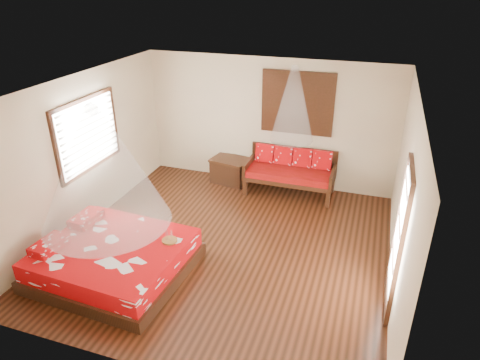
% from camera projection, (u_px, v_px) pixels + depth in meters
% --- Properties ---
extents(room, '(5.54, 5.54, 2.84)m').
position_uv_depth(room, '(225.00, 174.00, 6.93)').
color(room, black).
rests_on(room, ground).
extents(bed, '(2.33, 2.13, 0.65)m').
position_uv_depth(bed, '(114.00, 259.00, 6.78)').
color(bed, black).
rests_on(bed, floor).
extents(daybed, '(1.89, 0.84, 0.97)m').
position_uv_depth(daybed, '(291.00, 170.00, 9.17)').
color(daybed, black).
rests_on(daybed, floor).
extents(storage_chest, '(0.92, 0.74, 0.57)m').
position_uv_depth(storage_chest, '(231.00, 170.00, 9.73)').
color(storage_chest, black).
rests_on(storage_chest, floor).
extents(shutter_panel, '(1.52, 0.06, 1.32)m').
position_uv_depth(shutter_panel, '(297.00, 103.00, 8.85)').
color(shutter_panel, black).
rests_on(shutter_panel, wall_back).
extents(window_left, '(0.10, 1.74, 1.34)m').
position_uv_depth(window_left, '(88.00, 134.00, 7.74)').
color(window_left, black).
rests_on(window_left, wall_left).
extents(glazed_door, '(0.08, 1.02, 2.16)m').
position_uv_depth(glazed_door, '(398.00, 240.00, 5.79)').
color(glazed_door, black).
rests_on(glazed_door, floor).
extents(wine_tray, '(0.25, 0.25, 0.20)m').
position_uv_depth(wine_tray, '(169.00, 238.00, 6.76)').
color(wine_tray, brown).
rests_on(wine_tray, bed).
extents(mosquito_net_main, '(1.89, 1.89, 1.80)m').
position_uv_depth(mosquito_net_main, '(100.00, 167.00, 6.07)').
color(mosquito_net_main, white).
rests_on(mosquito_net_main, ceiling).
extents(mosquito_net_daybed, '(0.88, 0.88, 1.50)m').
position_uv_depth(mosquito_net_daybed, '(293.00, 104.00, 8.41)').
color(mosquito_net_daybed, white).
rests_on(mosquito_net_daybed, ceiling).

